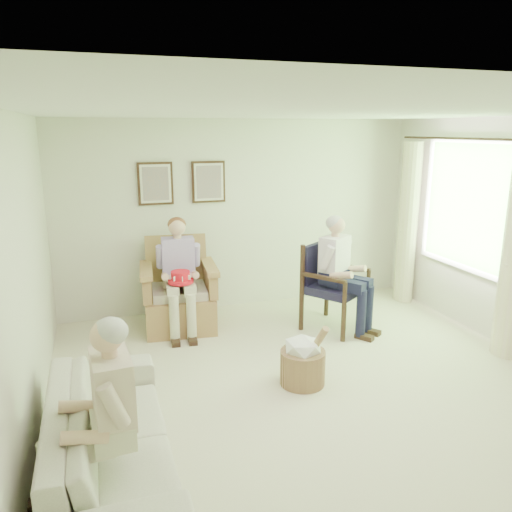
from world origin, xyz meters
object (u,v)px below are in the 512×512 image
Objects in this scene: wicker_armchair at (179,299)px; person_dark at (339,265)px; sofa at (110,438)px; person_wicker at (180,267)px; red_hat at (181,278)px; wood_armchair at (332,282)px; hatbox at (303,360)px; person_sofa at (107,406)px.

person_dark is at bearing -16.19° from wicker_armchair.
sofa is 3.48m from person_dark.
person_wicker is at bearing -20.57° from sofa.
red_hat is (-0.02, -0.20, -0.08)m from person_wicker.
person_wicker is (-1.87, 0.42, 0.24)m from wood_armchair.
person_dark is (0.00, -0.18, 0.26)m from wood_armchair.
person_dark reaches higher than sofa.
person_wicker reaches higher than hatbox.
sofa is at bearing -105.09° from person_wicker.
person_dark reaches higher than wicker_armchair.
sofa is (-0.96, -2.70, -0.05)m from wicker_armchair.
wood_armchair is at bearing -52.86° from sofa.
sofa is 2.78m from person_wicker.
person_sofa is (-0.96, -2.84, -0.09)m from person_wicker.
red_hat is at bearing 139.28° from wood_armchair.
person_wicker is 1.96m from person_dark.
person_wicker is 0.99× the size of person_dark.
hatbox is at bearing -65.97° from sofa.
wicker_armchair reaches higher than red_hat.
person_dark is at bearing -12.12° from person_wicker.
wood_armchair is 0.76× the size of person_wicker.
person_dark is 2.16× the size of hatbox.
hatbox is (-0.96, -1.13, -0.59)m from person_dark.
red_hat is at bearing 156.09° from person_sofa.
hatbox is (0.93, -1.52, -0.49)m from red_hat.
person_wicker is at bearing 133.21° from wood_armchair.
wood_armchair is at bearing 55.77° from person_dark.
person_wicker is (0.96, 2.56, 0.51)m from sofa.
wicker_armchair is 3.16m from person_sofa.
wood_armchair is 0.50× the size of sofa.
wood_armchair is 3.55m from sofa.
red_hat is (-0.02, -0.35, 0.39)m from wicker_armchair.
person_wicker reaches higher than wood_armchair.
person_sofa is (-0.96, -2.99, 0.37)m from wicker_armchair.
hatbox is at bearing -160.52° from wood_armchair.
wood_armchair is 1.62× the size of hatbox.
person_dark reaches higher than person_wicker.
sofa is 3.27× the size of hatbox.
person_wicker is at bearing 82.95° from red_hat.
wicker_armchair is at bearing 115.75° from hatbox.
wood_armchair is 3.54× the size of red_hat.
person_dark is 1.60m from hatbox.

